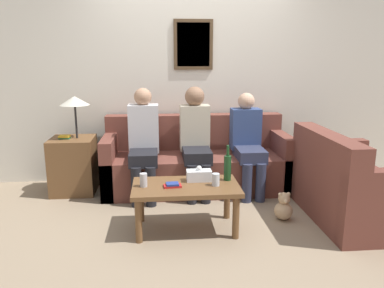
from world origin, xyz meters
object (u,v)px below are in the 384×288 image
person_left (144,140)px  wine_bottle (228,167)px  couch_side (349,189)px  drinking_glass (216,180)px  couch_main (196,163)px  teddy_bear (284,208)px  coffee_table (186,192)px  person_right (248,140)px  person_middle (196,137)px

person_left → wine_bottle: bearing=-46.1°
couch_side → drinking_glass: bearing=95.9°
wine_bottle → person_left: size_ratio=0.28×
couch_main → teddy_bear: bearing=-52.9°
coffee_table → person_right: person_right is taller
couch_side → person_left: size_ratio=1.03×
couch_main → person_right: 0.68m
coffee_table → person_right: 1.26m
couch_side → person_middle: (-1.41, 0.88, 0.36)m
wine_bottle → person_right: person_right is taller
couch_main → couch_side: (1.39, -1.03, 0.00)m
couch_main → person_right: size_ratio=1.89×
person_right → teddy_bear: bearing=-77.9°
wine_bottle → person_right: (0.39, 0.85, 0.06)m
couch_main → coffee_table: size_ratio=2.26×
wine_bottle → teddy_bear: 0.72m
couch_side → coffee_table: 1.60m
drinking_glass → person_left: bearing=124.5°
couch_side → wine_bottle: (-1.20, 0.00, 0.25)m
couch_side → person_left: bearing=67.3°
drinking_glass → person_left: (-0.67, 0.98, 0.16)m
couch_side → coffee_table: size_ratio=1.30×
person_right → teddy_bear: (0.18, -0.83, -0.50)m
coffee_table → couch_side: bearing=3.6°
drinking_glass → person_middle: size_ratio=0.09×
coffee_table → person_left: (-0.41, 0.94, 0.29)m
coffee_table → drinking_glass: (0.27, -0.04, 0.12)m
couch_side → person_middle: person_middle is taller
drinking_glass → person_middle: bearing=94.5°
coffee_table → wine_bottle: 0.45m
couch_main → couch_side: bearing=-36.5°
wine_bottle → drinking_glass: size_ratio=3.00×
wine_bottle → drinking_glass: 0.21m
teddy_bear → drinking_glass: bearing=-166.6°
coffee_table → teddy_bear: coffee_table is taller
wine_bottle → person_middle: person_middle is taller
person_right → teddy_bear: size_ratio=4.13×
coffee_table → wine_bottle: size_ratio=2.86×
coffee_table → teddy_bear: 1.00m
wine_bottle → person_left: bearing=133.9°
couch_main → coffee_table: bearing=-100.4°
couch_main → person_left: bearing=-162.7°
drinking_glass → person_right: 1.13m
coffee_table → wine_bottle: wine_bottle is taller
couch_main → person_left: size_ratio=1.78×
drinking_glass → person_left: size_ratio=0.09×
person_middle → coffee_table: bearing=-100.7°
couch_main → teddy_bear: couch_main is taller
couch_side → teddy_bear: couch_side is taller
couch_main → person_left: (-0.61, -0.19, 0.34)m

